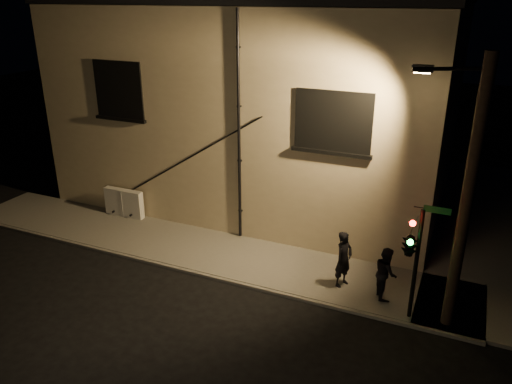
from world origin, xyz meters
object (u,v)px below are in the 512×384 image
at_px(pedestrian_b, 386,273).
at_px(traffic_signal, 411,244).
at_px(utility_cabinet, 124,203).
at_px(pedestrian_a, 344,259).
at_px(streetlamp_pole, 464,195).

xyz_separation_m(pedestrian_b, traffic_signal, (0.68, -0.84, 1.54)).
relative_size(utility_cabinet, pedestrian_a, 0.96).
bearing_deg(pedestrian_a, traffic_signal, -92.15).
relative_size(pedestrian_a, traffic_signal, 0.53).
distance_m(pedestrian_a, pedestrian_b, 1.36).
distance_m(utility_cabinet, traffic_signal, 12.21).
xyz_separation_m(utility_cabinet, pedestrian_a, (9.78, -1.54, 0.34)).
height_order(pedestrian_a, pedestrian_b, pedestrian_a).
height_order(pedestrian_a, streetlamp_pole, streetlamp_pole).
xyz_separation_m(utility_cabinet, traffic_signal, (11.81, -2.51, 1.79)).
distance_m(pedestrian_b, streetlamp_pole, 3.62).
xyz_separation_m(pedestrian_a, pedestrian_b, (1.35, -0.13, -0.10)).
relative_size(utility_cabinet, streetlamp_pole, 0.23).
bearing_deg(streetlamp_pole, utility_cabinet, 170.29).
xyz_separation_m(utility_cabinet, pedestrian_b, (11.13, -1.67, 0.25)).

